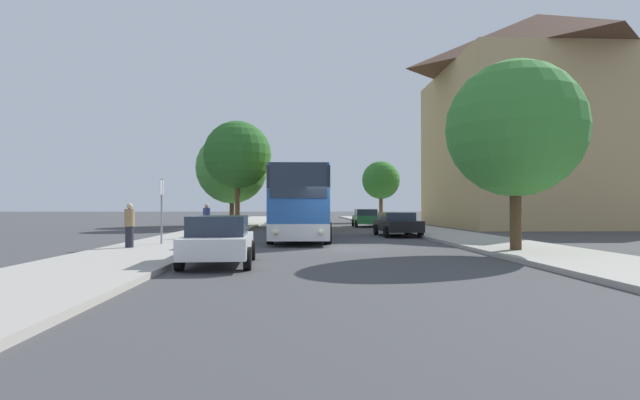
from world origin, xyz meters
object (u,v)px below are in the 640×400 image
(parked_car_left_curb, at_px, (219,239))
(pedestrian_waiting_near, at_px, (130,225))
(parked_car_right_far, at_px, (366,218))
(parked_car_right_near, at_px, (397,223))
(tree_right_mid, at_px, (515,129))
(pedestrian_waiting_far, at_px, (207,220))
(bus_front, at_px, (300,203))
(bus_middle, at_px, (298,204))
(tree_left_near, at_px, (237,155))
(bus_stop_sign, at_px, (162,204))
(tree_left_far, at_px, (232,168))
(tree_right_near, at_px, (381,180))

(parked_car_left_curb, height_order, pedestrian_waiting_near, pedestrian_waiting_near)
(parked_car_right_far, bearing_deg, parked_car_right_near, 90.65)
(tree_right_mid, bearing_deg, pedestrian_waiting_far, 148.88)
(pedestrian_waiting_far, bearing_deg, bus_front, -135.69)
(tree_right_mid, bearing_deg, bus_middle, 110.00)
(parked_car_right_near, height_order, parked_car_right_far, parked_car_right_far)
(pedestrian_waiting_near, height_order, tree_left_near, tree_left_near)
(parked_car_right_near, xyz_separation_m, bus_stop_sign, (-11.30, -7.43, 1.08))
(bus_middle, xyz_separation_m, tree_left_far, (-5.89, 5.94, 3.25))
(bus_stop_sign, relative_size, tree_left_far, 0.33)
(bus_front, xyz_separation_m, tree_left_far, (-6.05, 19.41, 3.28))
(parked_car_right_far, relative_size, tree_left_far, 0.52)
(bus_front, relative_size, bus_stop_sign, 3.95)
(parked_car_right_far, height_order, tree_left_far, tree_left_far)
(bus_middle, bearing_deg, parked_car_right_near, -60.88)
(pedestrian_waiting_near, distance_m, tree_right_mid, 14.61)
(parked_car_right_near, bearing_deg, tree_right_near, -99.35)
(bus_front, height_order, parked_car_right_near, bus_front)
(parked_car_right_near, distance_m, pedestrian_waiting_near, 15.16)
(bus_front, xyz_separation_m, parked_car_right_near, (5.54, 2.84, -1.14))
(bus_middle, xyz_separation_m, pedestrian_waiting_near, (-6.29, -19.90, -0.91))
(tree_right_near, bearing_deg, tree_right_mid, -91.78)
(pedestrian_waiting_far, height_order, tree_right_near, tree_right_near)
(bus_front, bearing_deg, bus_stop_sign, -140.38)
(tree_right_near, bearing_deg, bus_front, -107.58)
(pedestrian_waiting_near, bearing_deg, bus_stop_sign, -164.68)
(parked_car_right_near, xyz_separation_m, tree_left_near, (-10.40, 10.80, 5.00))
(parked_car_left_curb, height_order, bus_stop_sign, bus_stop_sign)
(tree_right_near, height_order, tree_right_mid, tree_right_mid)
(parked_car_right_far, xyz_separation_m, bus_stop_sign, (-11.30, -20.60, 1.04))
(parked_car_left_curb, xyz_separation_m, tree_right_near, (11.15, 38.66, 3.78))
(parked_car_right_far, xyz_separation_m, tree_left_far, (-11.60, 3.40, 4.38))
(bus_stop_sign, bearing_deg, tree_right_near, 65.77)
(pedestrian_waiting_far, bearing_deg, tree_right_near, -78.14)
(parked_car_left_curb, relative_size, pedestrian_waiting_far, 2.49)
(parked_car_right_near, height_order, bus_stop_sign, bus_stop_sign)
(tree_left_near, bearing_deg, tree_right_near, 45.85)
(pedestrian_waiting_far, bearing_deg, parked_car_right_near, -124.19)
(parked_car_left_curb, height_order, tree_left_far, tree_left_far)
(bus_stop_sign, bearing_deg, parked_car_right_near, 33.35)
(parked_car_right_near, height_order, tree_right_near, tree_right_near)
(parked_car_right_near, height_order, tree_right_mid, tree_right_mid)
(parked_car_right_far, bearing_deg, pedestrian_waiting_near, 62.57)
(bus_stop_sign, relative_size, tree_right_near, 0.42)
(bus_front, bearing_deg, parked_car_right_far, 71.93)
(tree_left_far, bearing_deg, parked_car_right_far, -16.35)
(parked_car_right_near, bearing_deg, pedestrian_waiting_near, 35.79)
(pedestrian_waiting_far, distance_m, tree_left_near, 14.99)
(pedestrian_waiting_near, bearing_deg, tree_left_near, -148.73)
(parked_car_right_far, relative_size, tree_right_near, 0.67)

